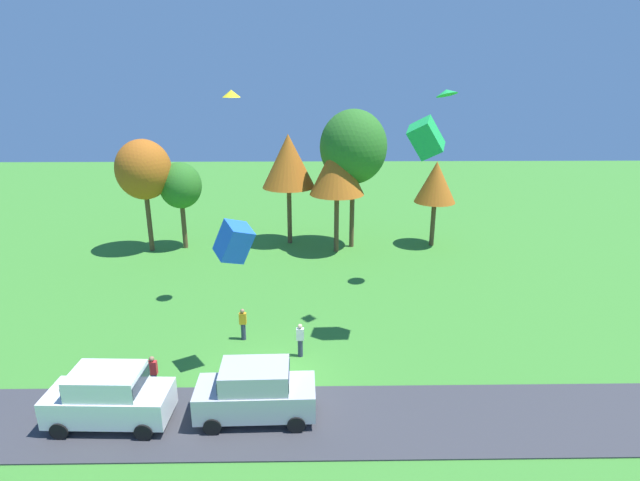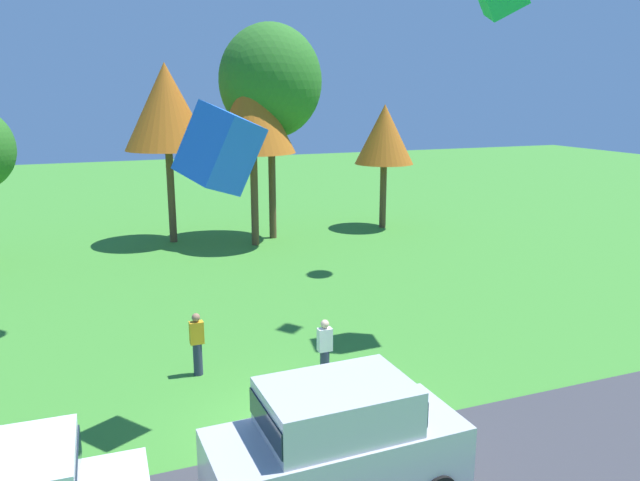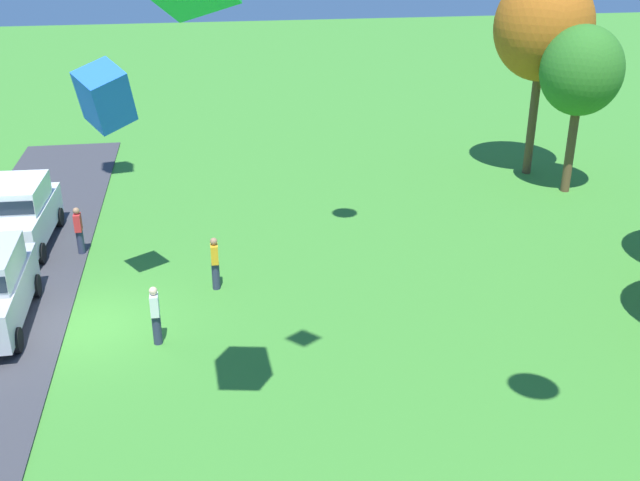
# 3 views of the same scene
# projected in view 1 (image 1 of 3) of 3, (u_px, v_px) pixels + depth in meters

# --- Properties ---
(ground_plane) EXTENTS (120.00, 120.00, 0.00)m
(ground_plane) POSITION_uv_depth(u_px,v_px,m) (272.00, 380.00, 22.13)
(ground_plane) COLOR #3D842D
(pavement_strip) EXTENTS (36.00, 4.40, 0.06)m
(pavement_strip) POSITION_uv_depth(u_px,v_px,m) (267.00, 421.00, 19.46)
(pavement_strip) COLOR #38383D
(pavement_strip) RESTS_ON ground
(car_suv_far_end) EXTENTS (4.66, 2.17, 2.28)m
(car_suv_far_end) POSITION_uv_depth(u_px,v_px,m) (109.00, 395.00, 18.93)
(car_suv_far_end) COLOR white
(car_suv_far_end) RESTS_ON ground
(car_suv_mid_row) EXTENTS (4.64, 2.13, 2.28)m
(car_suv_mid_row) POSITION_uv_depth(u_px,v_px,m) (256.00, 390.00, 19.24)
(car_suv_mid_row) COLOR #B7B7BC
(car_suv_mid_row) RESTS_ON ground
(person_beside_suv) EXTENTS (0.36, 0.24, 1.71)m
(person_beside_suv) POSITION_uv_depth(u_px,v_px,m) (153.00, 374.00, 21.03)
(person_beside_suv) COLOR #2D334C
(person_beside_suv) RESTS_ON ground
(person_watching_sky) EXTENTS (0.36, 0.24, 1.71)m
(person_watching_sky) POSITION_uv_depth(u_px,v_px,m) (243.00, 324.00, 25.28)
(person_watching_sky) COLOR #2D334C
(person_watching_sky) RESTS_ON ground
(person_on_lawn) EXTENTS (0.36, 0.24, 1.71)m
(person_on_lawn) POSITION_uv_depth(u_px,v_px,m) (300.00, 340.00, 23.75)
(person_on_lawn) COLOR #2D334C
(person_on_lawn) RESTS_ON ground
(tree_lone_near) EXTENTS (4.04, 4.04, 8.53)m
(tree_lone_near) POSITION_uv_depth(u_px,v_px,m) (144.00, 170.00, 36.69)
(tree_lone_near) COLOR brown
(tree_lone_near) RESTS_ON ground
(tree_right_of_center) EXTENTS (3.18, 3.18, 6.72)m
(tree_right_of_center) POSITION_uv_depth(u_px,v_px,m) (180.00, 186.00, 37.74)
(tree_right_of_center) COLOR brown
(tree_right_of_center) RESTS_ON ground
(tree_far_right) EXTENTS (4.12, 4.12, 8.70)m
(tree_far_right) POSITION_uv_depth(u_px,v_px,m) (288.00, 161.00, 38.37)
(tree_far_right) COLOR brown
(tree_far_right) RESTS_ON ground
(tree_far_left) EXTENTS (4.05, 4.05, 8.56)m
(tree_far_left) POSITION_uv_depth(u_px,v_px,m) (337.00, 167.00, 36.43)
(tree_far_left) COLOR brown
(tree_far_left) RESTS_ON ground
(tree_center_back) EXTENTS (5.02, 5.02, 10.59)m
(tree_center_back) POSITION_uv_depth(u_px,v_px,m) (353.00, 147.00, 37.11)
(tree_center_back) COLOR brown
(tree_center_back) RESTS_ON ground
(tree_left_of_center) EXTENTS (3.17, 3.17, 6.70)m
(tree_left_of_center) POSITION_uv_depth(u_px,v_px,m) (436.00, 183.00, 38.31)
(tree_left_of_center) COLOR brown
(tree_left_of_center) RESTS_ON ground
(kite_box_low_drifter) EXTENTS (1.96, 1.54, 2.05)m
(kite_box_low_drifter) POSITION_uv_depth(u_px,v_px,m) (426.00, 138.00, 22.37)
(kite_box_low_drifter) COLOR green
(kite_delta_topmost) EXTENTS (1.77, 1.77, 0.64)m
(kite_delta_topmost) POSITION_uv_depth(u_px,v_px,m) (447.00, 92.00, 28.44)
(kite_delta_topmost) COLOR green
(kite_box_high_left) EXTENTS (1.97, 1.62, 2.01)m
(kite_box_high_left) POSITION_uv_depth(u_px,v_px,m) (234.00, 242.00, 21.13)
(kite_box_high_left) COLOR blue
(kite_delta_mid_center) EXTENTS (1.26, 1.26, 0.39)m
(kite_delta_mid_center) POSITION_uv_depth(u_px,v_px,m) (231.00, 94.00, 25.89)
(kite_delta_mid_center) COLOR yellow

